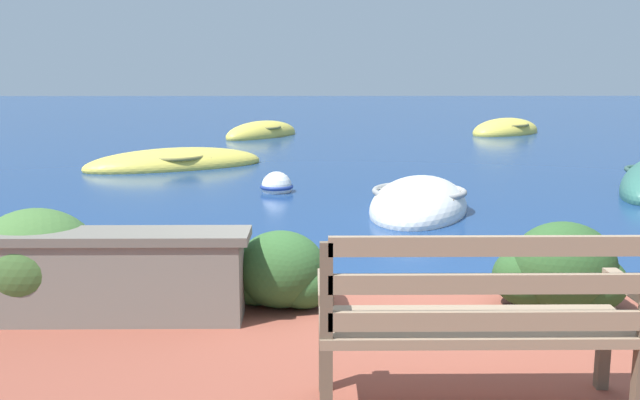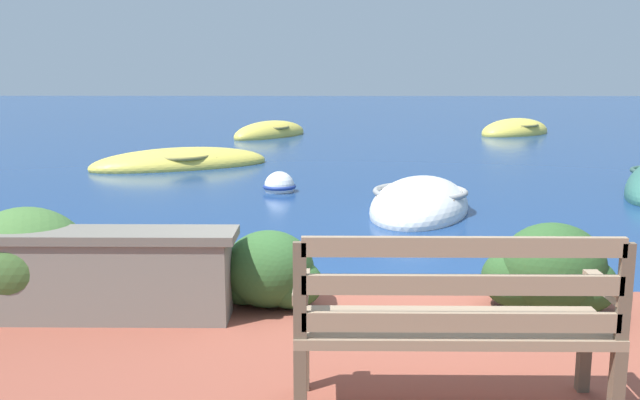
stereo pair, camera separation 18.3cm
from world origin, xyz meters
name	(u,v)px [view 2 (the right image)]	position (x,y,z in m)	size (l,w,h in m)	color
ground_plane	(412,319)	(0.00, 0.00, 0.00)	(80.00, 80.00, 0.00)	navy
park_bench	(454,319)	(-0.04, -1.92, 0.70)	(1.53, 0.48, 0.93)	brown
stone_wall	(60,274)	(-2.42, -0.61, 0.53)	(2.36, 0.39, 0.60)	slate
hedge_clump_far_left	(26,266)	(-2.73, -0.43, 0.53)	(1.06, 0.76, 0.72)	#426B33
hedge_clump_left	(267,274)	(-1.07, -0.34, 0.45)	(0.80, 0.57, 0.54)	#2D5628
hedge_clump_centre	(550,273)	(0.89, -0.41, 0.49)	(0.91, 0.65, 0.62)	#284C23
rowboat_nearest	(420,207)	(0.56, 4.01, 0.07)	(1.87, 2.66, 0.78)	silver
rowboat_far	(181,164)	(-3.44, 8.22, 0.05)	(3.61, 2.64, 0.63)	#DBC64C
rowboat_outer	(270,134)	(-2.20, 14.05, 0.06)	(2.37, 2.79, 0.74)	#DBC64C
rowboat_distant	(515,132)	(4.59, 14.78, 0.07)	(2.74, 2.61, 0.77)	#DBC64C
mooring_buoy	(279,187)	(-1.38, 5.51, 0.08)	(0.51, 0.51, 0.46)	white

